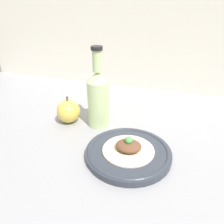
{
  "coord_description": "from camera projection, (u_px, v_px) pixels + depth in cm",
  "views": [
    {
      "loc": [
        19.01,
        -54.5,
        41.51
      ],
      "look_at": [
        0.11,
        3.01,
        9.91
      ],
      "focal_mm": 35.0,
      "sensor_mm": 36.0,
      "label": 1
    }
  ],
  "objects": [
    {
      "name": "ground_plane",
      "position": [
        109.0,
        148.0,
        0.71
      ],
      "size": [
        180.0,
        110.0,
        4.0
      ],
      "primitive_type": "cube",
      "color": "gray"
    },
    {
      "name": "wall_backsplash",
      "position": [
        147.0,
        2.0,
        0.97
      ],
      "size": [
        180.0,
        3.0,
        80.0
      ],
      "color": "silver",
      "rests_on": "ground_plane"
    },
    {
      "name": "plate",
      "position": [
        128.0,
        152.0,
        0.64
      ],
      "size": [
        25.21,
        25.21,
        2.29
      ],
      "color": "#2D333D",
      "rests_on": "ground_plane"
    },
    {
      "name": "plated_food",
      "position": [
        128.0,
        147.0,
        0.63
      ],
      "size": [
        15.2,
        15.2,
        4.81
      ],
      "color": "beige",
      "rests_on": "plate"
    },
    {
      "name": "cider_bottle",
      "position": [
        98.0,
        97.0,
        0.76
      ],
      "size": [
        7.61,
        7.61,
        28.33
      ],
      "color": "#B7D18E",
      "rests_on": "ground_plane"
    },
    {
      "name": "apple",
      "position": [
        68.0,
        111.0,
        0.81
      ],
      "size": [
        8.65,
        8.65,
        10.31
      ],
      "color": "gold",
      "rests_on": "ground_plane"
    }
  ]
}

